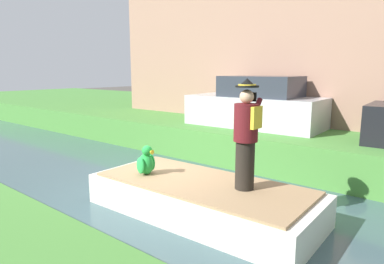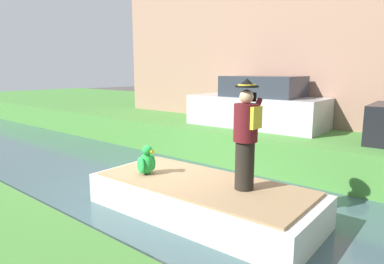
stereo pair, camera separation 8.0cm
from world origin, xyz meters
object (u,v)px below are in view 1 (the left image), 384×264
Objects in this scene: parked_car_silver at (256,105)px; person_pirate at (246,135)px; boat at (202,198)px; parrot_plush at (146,162)px.

person_pirate is at bearing -152.80° from parked_car_silver.
parrot_plush reaches higher than boat.
parrot_plush is (-0.32, 1.10, 0.55)m from boat.
parked_car_silver is (4.25, 2.18, 0.01)m from person_pirate.
parked_car_silver is (4.74, 0.30, 0.69)m from parrot_plush.
boat is at bearing -73.73° from parrot_plush.
person_pirate is 4.78m from parked_car_silver.
parked_car_silver reaches higher than parrot_plush.
person_pirate is 2.07m from parrot_plush.
parrot_plush is 4.80m from parked_car_silver.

